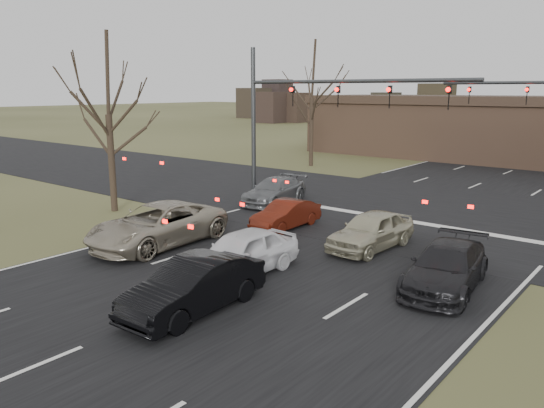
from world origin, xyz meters
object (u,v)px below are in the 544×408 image
at_px(car_white_sedan, 242,252).
at_px(car_charcoal_sedan, 446,267).
at_px(car_silver_ahead, 371,230).
at_px(car_red_ahead, 286,215).
at_px(mast_arm_near, 303,105).
at_px(car_grey_ahead, 274,191).
at_px(car_silver_suv, 158,225).
at_px(car_black_hatch, 194,286).

relative_size(car_white_sedan, car_charcoal_sedan, 0.92).
xyz_separation_m(car_white_sedan, car_silver_ahead, (1.88, 5.08, -0.01)).
bearing_deg(car_red_ahead, mast_arm_near, 117.77).
distance_m(car_white_sedan, car_silver_ahead, 5.42).
xyz_separation_m(car_white_sedan, car_charcoal_sedan, (5.58, 2.88, -0.06)).
height_order(car_white_sedan, car_grey_ahead, car_white_sedan).
relative_size(mast_arm_near, car_silver_suv, 2.13).
bearing_deg(mast_arm_near, car_grey_ahead, -151.91).
xyz_separation_m(mast_arm_near, car_charcoal_sedan, (10.31, -6.97, -4.41)).
height_order(mast_arm_near, car_silver_ahead, mast_arm_near).
bearing_deg(car_black_hatch, car_white_sedan, 105.66).
distance_m(car_charcoal_sedan, car_red_ahead, 8.42).
bearing_deg(car_silver_ahead, car_black_hatch, -92.85).
relative_size(mast_arm_near, car_silver_ahead, 2.91).
relative_size(car_silver_suv, car_charcoal_sedan, 1.24).
relative_size(car_silver_suv, car_red_ahead, 1.59).
bearing_deg(car_white_sedan, car_silver_suv, 177.71).
height_order(car_silver_suv, car_black_hatch, car_silver_suv).
distance_m(mast_arm_near, car_charcoal_sedan, 13.20).
bearing_deg(car_silver_suv, mast_arm_near, 87.23).
relative_size(car_black_hatch, car_grey_ahead, 0.96).
relative_size(car_red_ahead, car_silver_ahead, 0.86).
relative_size(car_white_sedan, car_silver_ahead, 1.02).
bearing_deg(car_silver_ahead, mast_arm_near, 147.51).
height_order(car_grey_ahead, car_silver_ahead, car_silver_ahead).
height_order(car_black_hatch, car_silver_ahead, car_black_hatch).
xyz_separation_m(mast_arm_near, car_black_hatch, (5.73, -12.85, -4.36)).
distance_m(car_black_hatch, car_silver_ahead, 8.12).
distance_m(car_charcoal_sedan, car_grey_ahead, 13.18).
relative_size(mast_arm_near, car_charcoal_sedan, 2.65).
distance_m(car_silver_suv, car_white_sedan, 4.69).
height_order(car_black_hatch, car_grey_ahead, car_black_hatch).
height_order(car_white_sedan, car_charcoal_sedan, car_white_sedan).
height_order(car_white_sedan, car_red_ahead, car_white_sedan).
relative_size(car_black_hatch, car_red_ahead, 1.21).
bearing_deg(car_black_hatch, car_charcoal_sedan, 49.31).
xyz_separation_m(car_grey_ahead, car_silver_ahead, (7.88, -4.09, 0.05)).
bearing_deg(car_white_sedan, car_charcoal_sedan, 30.08).
height_order(car_black_hatch, car_red_ahead, car_black_hatch).
bearing_deg(car_silver_suv, car_charcoal_sedan, 10.46).
bearing_deg(car_charcoal_sedan, car_grey_ahead, 143.80).
bearing_deg(car_silver_suv, car_black_hatch, -34.08).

